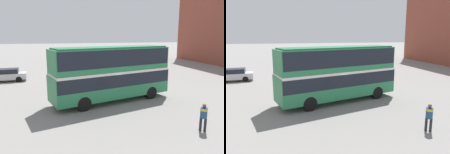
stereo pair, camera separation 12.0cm
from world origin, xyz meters
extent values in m
plane|color=gray|center=(0.00, 0.00, 0.00)|extent=(240.00, 240.00, 0.00)
cube|color=#287A4C|center=(0.63, 0.12, 1.48)|extent=(10.34, 5.09, 2.04)
cube|color=#287A4C|center=(0.63, 0.12, 3.45)|extent=(10.18, 4.97, 1.92)
cube|color=black|center=(0.63, 0.12, 1.93)|extent=(10.25, 5.09, 1.00)
cube|color=black|center=(0.63, 0.12, 3.68)|extent=(10.04, 4.96, 1.30)
cube|color=silver|center=(0.63, 0.12, 2.52)|extent=(10.25, 5.08, 0.20)
cube|color=#226841|center=(0.63, 0.12, 4.46)|extent=(9.70, 4.68, 0.10)
cylinder|color=black|center=(3.42, 2.07, 0.54)|extent=(1.12, 0.57, 1.08)
cylinder|color=black|center=(4.02, -0.16, 0.54)|extent=(1.12, 0.57, 1.08)
cylinder|color=black|center=(-2.57, 0.46, 0.54)|extent=(1.12, 0.57, 1.08)
cylinder|color=black|center=(-1.98, -1.77, 0.54)|extent=(1.12, 0.57, 1.08)
cylinder|color=#232328|center=(4.25, -6.95, 0.39)|extent=(0.15, 0.15, 0.79)
cylinder|color=#232328|center=(4.07, -6.78, 0.39)|extent=(0.15, 0.15, 0.79)
cylinder|color=navy|center=(4.16, -6.86, 1.10)|extent=(0.53, 0.53, 0.62)
cylinder|color=gold|center=(4.16, -6.86, 1.30)|extent=(0.57, 0.57, 0.14)
sphere|color=brown|center=(4.16, -6.86, 1.53)|extent=(0.21, 0.21, 0.21)
cube|color=silver|center=(-9.38, 10.73, 0.63)|extent=(4.46, 2.00, 0.69)
cube|color=black|center=(-9.21, 10.74, 1.24)|extent=(2.35, 1.71, 0.53)
cylinder|color=black|center=(-7.98, 10.01, 0.33)|extent=(0.67, 0.26, 0.66)
cylinder|color=black|center=(-8.07, 11.60, 0.33)|extent=(0.67, 0.26, 0.66)
camera|label=1|loc=(-3.94, -16.87, 5.49)|focal=35.00mm
camera|label=2|loc=(-3.82, -16.91, 5.49)|focal=35.00mm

